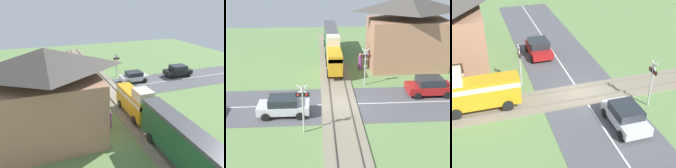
{
  "view_description": "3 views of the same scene",
  "coord_description": "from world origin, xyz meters",
  "views": [
    {
      "loc": [
        8.17,
        23.88,
        10.43
      ],
      "look_at": [
        0.0,
        1.37,
        1.2
      ],
      "focal_mm": 35.0,
      "sensor_mm": 36.0,
      "label": 1
    },
    {
      "loc": [
        -1.56,
        -22.2,
        10.77
      ],
      "look_at": [
        0.0,
        1.37,
        1.2
      ],
      "focal_mm": 50.0,
      "sensor_mm": 36.0,
      "label": 2
    },
    {
      "loc": [
        -18.36,
        7.06,
        12.54
      ],
      "look_at": [
        0.0,
        1.37,
        1.2
      ],
      "focal_mm": 50.0,
      "sensor_mm": 36.0,
      "label": 3
    }
  ],
  "objects": [
    {
      "name": "ground_plane",
      "position": [
        0.0,
        0.0,
        0.0
      ],
      "size": [
        60.0,
        60.0,
        0.0
      ],
      "primitive_type": "plane",
      "color": "#66894C"
    },
    {
      "name": "road_surface",
      "position": [
        0.0,
        0.0,
        0.01
      ],
      "size": [
        48.0,
        6.4,
        0.02
      ],
      "color": "#515156",
      "rests_on": "ground_plane"
    },
    {
      "name": "track_bed",
      "position": [
        0.0,
        0.0,
        0.07
      ],
      "size": [
        2.8,
        48.0,
        0.24
      ],
      "color": "gray",
      "rests_on": "ground_plane"
    },
    {
      "name": "train",
      "position": [
        0.0,
        11.65,
        1.87
      ],
      "size": [
        1.58,
        13.8,
        3.18
      ],
      "color": "gold",
      "rests_on": "track_bed"
    },
    {
      "name": "car_near_crossing",
      "position": [
        -4.19,
        -1.44,
        0.75
      ],
      "size": [
        3.76,
        1.99,
        1.42
      ],
      "color": "silver",
      "rests_on": "ground_plane"
    },
    {
      "name": "car_far_side",
      "position": [
        7.7,
        1.44,
        0.8
      ],
      "size": [
        3.8,
        2.04,
        1.54
      ],
      "color": "#A81919",
      "rests_on": "ground_plane"
    },
    {
      "name": "crossing_signal_west_approach",
      "position": [
        -2.62,
        -4.04,
        2.19
      ],
      "size": [
        0.9,
        0.18,
        3.44
      ],
      "color": "#B7B7B7",
      "rests_on": "ground_plane"
    },
    {
      "name": "crossing_signal_east_approach",
      "position": [
        2.62,
        4.04,
        2.19
      ],
      "size": [
        0.9,
        0.18,
        3.44
      ],
      "color": "#B7B7B7",
      "rests_on": "ground_plane"
    },
    {
      "name": "station_building",
      "position": [
        7.58,
        8.72,
        3.64
      ],
      "size": [
        8.31,
        5.38,
        7.46
      ],
      "color": "#AD7A5B",
      "rests_on": "ground_plane"
    },
    {
      "name": "pedestrian_by_station",
      "position": [
        2.76,
        8.23,
        0.78
      ],
      "size": [
        0.42,
        0.42,
        1.72
      ],
      "color": "#7F3D84",
      "rests_on": "ground_plane"
    }
  ]
}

